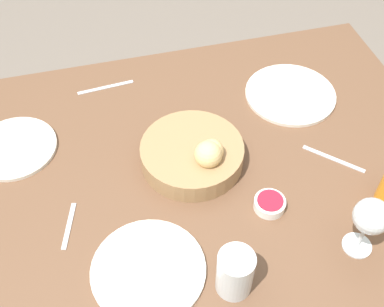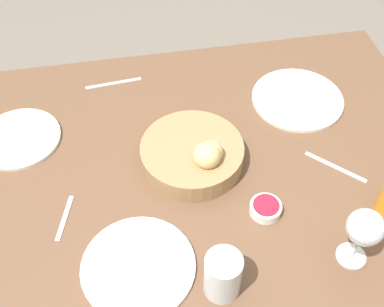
% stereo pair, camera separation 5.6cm
% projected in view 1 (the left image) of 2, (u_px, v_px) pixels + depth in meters
% --- Properties ---
extents(ground_plane, '(10.00, 10.00, 0.00)m').
position_uv_depth(ground_plane, '(178.00, 300.00, 1.71)').
color(ground_plane, '#6B6056').
extents(dining_table, '(1.44, 0.97, 0.70)m').
position_uv_depth(dining_table, '(172.00, 198.00, 1.23)').
color(dining_table, brown).
rests_on(dining_table, ground_plane).
extents(bread_basket, '(0.25, 0.25, 0.11)m').
position_uv_depth(bread_basket, '(194.00, 154.00, 1.18)').
color(bread_basket, '#99754C').
rests_on(bread_basket, dining_table).
extents(plate_near_left, '(0.26, 0.26, 0.01)m').
position_uv_depth(plate_near_left, '(290.00, 94.00, 1.36)').
color(plate_near_left, silver).
rests_on(plate_near_left, dining_table).
extents(plate_near_right, '(0.21, 0.21, 0.01)m').
position_uv_depth(plate_near_right, '(14.00, 148.00, 1.23)').
color(plate_near_right, silver).
rests_on(plate_near_right, dining_table).
extents(plate_far_center, '(0.24, 0.24, 0.01)m').
position_uv_depth(plate_far_center, '(148.00, 270.00, 1.01)').
color(plate_far_center, silver).
rests_on(plate_far_center, dining_table).
extents(water_tumbler, '(0.07, 0.07, 0.11)m').
position_uv_depth(water_tumbler, '(235.00, 273.00, 0.95)').
color(water_tumbler, silver).
rests_on(water_tumbler, dining_table).
extents(wine_glass, '(0.08, 0.08, 0.16)m').
position_uv_depth(wine_glass, '(371.00, 218.00, 0.97)').
color(wine_glass, silver).
rests_on(wine_glass, dining_table).
extents(jam_bowl_berry, '(0.07, 0.07, 0.03)m').
position_uv_depth(jam_bowl_berry, '(270.00, 204.00, 1.11)').
color(jam_bowl_berry, white).
rests_on(jam_bowl_berry, dining_table).
extents(fork_silver, '(0.12, 0.12, 0.00)m').
position_uv_depth(fork_silver, '(333.00, 159.00, 1.21)').
color(fork_silver, '#B7B7BC').
rests_on(fork_silver, dining_table).
extents(knife_silver, '(0.16, 0.02, 0.00)m').
position_uv_depth(knife_silver, '(106.00, 87.00, 1.39)').
color(knife_silver, '#B7B7BC').
rests_on(knife_silver, dining_table).
extents(spoon_coffee, '(0.04, 0.12, 0.00)m').
position_uv_depth(spoon_coffee, '(69.00, 226.00, 1.08)').
color(spoon_coffee, '#B7B7BC').
rests_on(spoon_coffee, dining_table).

